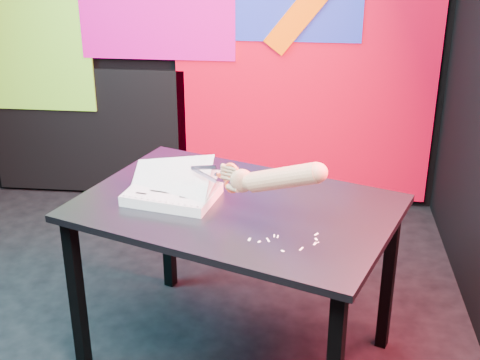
# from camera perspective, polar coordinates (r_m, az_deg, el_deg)

# --- Properties ---
(room) EXTENTS (3.01, 3.01, 2.71)m
(room) POSITION_cam_1_polar(r_m,az_deg,el_deg) (2.68, -8.65, 10.98)
(room) COLOR black
(room) RESTS_ON ground
(backdrop) EXTENTS (2.88, 0.05, 2.08)m
(backdrop) POSITION_cam_1_polar(r_m,az_deg,el_deg) (4.16, -2.65, 10.28)
(backdrop) COLOR red
(backdrop) RESTS_ON ground
(work_table) EXTENTS (1.47, 1.23, 0.75)m
(work_table) POSITION_cam_1_polar(r_m,az_deg,el_deg) (2.75, -0.37, -3.71)
(work_table) COLOR black
(work_table) RESTS_ON ground
(printout_stack) EXTENTS (0.40, 0.33, 0.19)m
(printout_stack) POSITION_cam_1_polar(r_m,az_deg,el_deg) (2.76, -5.82, -1.16)
(printout_stack) COLOR silver
(printout_stack) RESTS_ON work_table
(scissors) EXTENTS (0.21, 0.11, 0.13)m
(scissors) POSITION_cam_1_polar(r_m,az_deg,el_deg) (2.61, -1.03, 0.23)
(scissors) COLOR #9496B5
(scissors) RESTS_ON printout_stack
(hand_forearm) EXTENTS (0.40, 0.23, 0.19)m
(hand_forearm) POSITION_cam_1_polar(r_m,az_deg,el_deg) (2.49, 3.14, 0.17)
(hand_forearm) COLOR tan
(hand_forearm) RESTS_ON work_table
(paper_clippings) EXTENTS (0.26, 0.15, 0.00)m
(paper_clippings) POSITION_cam_1_polar(r_m,az_deg,el_deg) (2.45, 4.27, -5.21)
(paper_clippings) COLOR white
(paper_clippings) RESTS_ON work_table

